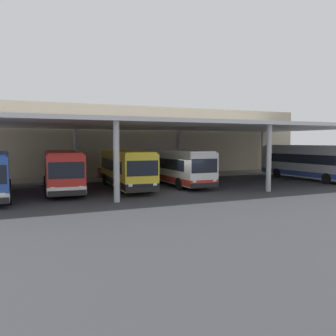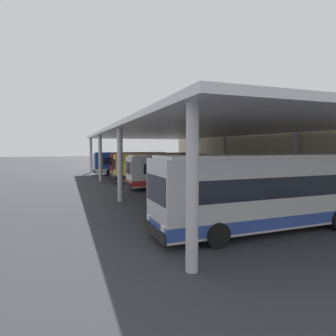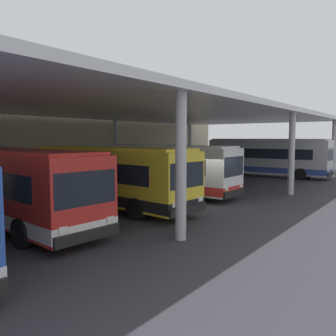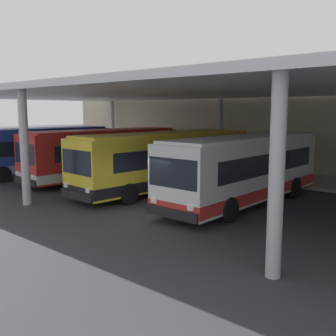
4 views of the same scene
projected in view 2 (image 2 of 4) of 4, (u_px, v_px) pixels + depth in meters
ground_plane at (135, 188)px, 27.14m from camera, size 200.00×200.00×0.00m
platform_kerb at (239, 182)px, 31.11m from camera, size 42.00×4.50×0.18m
station_building_facade at (265, 146)px, 31.92m from camera, size 48.00×1.60×8.06m
canopy_shelter at (188, 133)px, 28.61m from camera, size 40.00×17.00×5.55m
bus_nearest_bay at (131, 163)px, 40.87m from camera, size 2.77×10.54×3.17m
bus_second_bay at (152, 164)px, 36.63m from camera, size 3.24×10.68×3.17m
bus_middle_bay at (161, 167)px, 31.70m from camera, size 3.22×10.67×3.17m
bus_far_bay at (182, 171)px, 27.24m from camera, size 2.76×10.54×3.17m
bus_departing at (269, 191)px, 13.25m from camera, size 2.89×11.38×3.57m
bench_waiting at (207, 171)px, 38.38m from camera, size 1.80×0.45×0.92m
trash_bin at (221, 173)px, 34.79m from camera, size 0.52×0.52×0.98m
banner_sign at (220, 163)px, 33.31m from camera, size 0.70×0.12×3.20m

